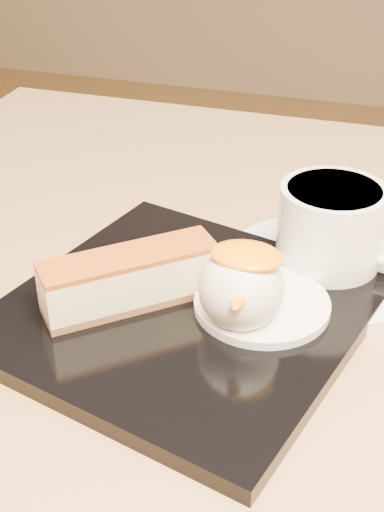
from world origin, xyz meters
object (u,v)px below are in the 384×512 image
(dessert_plate, at_px, (183,314))
(coffee_cup, at_px, (333,226))
(cheesecake, at_px, (130,279))
(saucer, at_px, (325,269))
(table, at_px, (254,500))
(ice_cream_scoop, at_px, (241,288))

(dessert_plate, height_order, coffee_cup, coffee_cup)
(cheesecake, xyz_separation_m, saucer, (0.12, 0.09, -0.03))
(table, relative_size, saucer, 5.33)
(cheesecake, height_order, saucer, cheesecake)
(dessert_plate, xyz_separation_m, ice_cream_scoop, (0.04, -0.00, 0.03))
(saucer, bearing_deg, ice_cream_scoop, -115.04)
(cheesecake, bearing_deg, coffee_cup, -4.05)
(ice_cream_scoop, relative_size, coffee_cup, 0.54)
(table, height_order, cheesecake, cheesecake)
(table, distance_m, saucer, 0.19)
(table, distance_m, dessert_plate, 0.17)
(saucer, bearing_deg, coffee_cup, -9.61)
(cheesecake, xyz_separation_m, ice_cream_scoop, (0.07, 0.00, 0.01))
(dessert_plate, distance_m, cheesecake, 0.04)
(table, bearing_deg, saucer, 74.17)
(table, distance_m, cheesecake, 0.21)
(ice_cream_scoop, distance_m, coffee_cup, 0.10)
(ice_cream_scoop, bearing_deg, dessert_plate, 172.87)
(table, xyz_separation_m, saucer, (0.03, 0.09, 0.16))
(dessert_plate, bearing_deg, cheesecake, -171.87)
(cheesecake, relative_size, ice_cream_scoop, 2.00)
(table, relative_size, cheesecake, 7.38)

